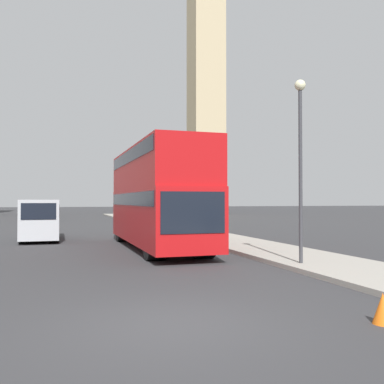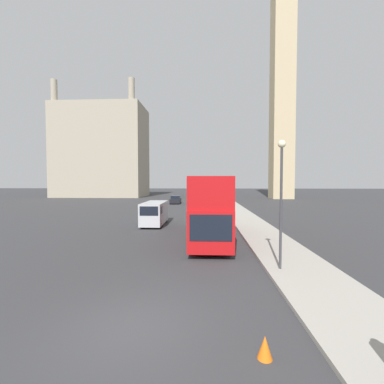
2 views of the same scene
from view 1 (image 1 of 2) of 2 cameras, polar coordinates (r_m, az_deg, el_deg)
name	(u,v)px [view 1 (image 1 of 2)]	position (r m, az deg, el deg)	size (l,w,h in m)	color
ground_plane	(171,325)	(7.84, -2.88, -17.23)	(300.00, 300.00, 0.00)	#333335
red_double_decker_bus	(157,193)	(19.53, -4.70, -0.16)	(2.61, 10.84, 4.52)	#B71114
white_van	(40,219)	(24.71, -19.56, -3.37)	(1.95, 5.14, 2.22)	#B2B7BC
street_lamp	(300,143)	(14.47, 14.25, 6.35)	(0.36, 0.36, 5.98)	#38383D
parked_sedan	(42,214)	(49.02, -19.43, -2.84)	(1.85, 4.21, 1.53)	black
traffic_cone	(383,308)	(8.47, 24.10, -13.99)	(0.36, 0.36, 0.55)	orange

